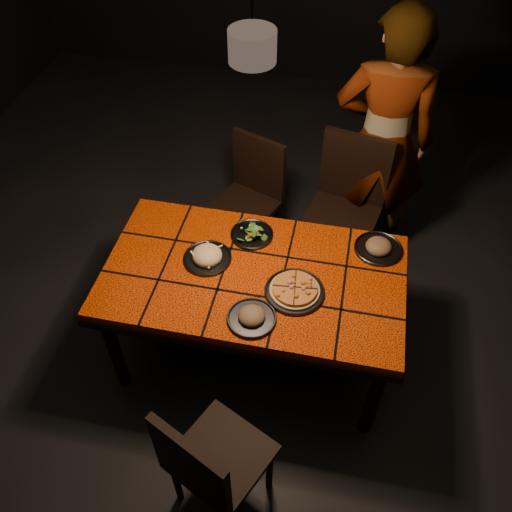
% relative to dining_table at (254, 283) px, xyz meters
% --- Properties ---
extents(room_shell, '(6.04, 7.04, 3.08)m').
position_rel_dining_table_xyz_m(room_shell, '(0.00, 0.00, 0.83)').
color(room_shell, black).
rests_on(room_shell, ground).
extents(dining_table, '(1.62, 0.92, 0.75)m').
position_rel_dining_table_xyz_m(dining_table, '(0.00, 0.00, 0.00)').
color(dining_table, '#E23E07').
rests_on(dining_table, ground).
extents(chair_near, '(0.54, 0.54, 0.90)m').
position_rel_dining_table_xyz_m(chair_near, '(-0.00, -0.95, -0.16)').
color(chair_near, black).
rests_on(chair_near, ground).
extents(chair_far_left, '(0.52, 0.52, 0.89)m').
position_rel_dining_table_xyz_m(chair_far_left, '(-0.22, 0.94, -0.16)').
color(chair_far_left, black).
rests_on(chair_far_left, ground).
extents(chair_far_right, '(0.54, 0.54, 1.00)m').
position_rel_dining_table_xyz_m(chair_far_right, '(0.44, 0.91, -0.10)').
color(chair_far_right, black).
rests_on(chair_far_right, ground).
extents(diner, '(0.66, 0.44, 1.79)m').
position_rel_dining_table_xyz_m(diner, '(0.60, 1.14, 0.22)').
color(diner, brown).
rests_on(diner, ground).
extents(pendant_lamp, '(0.18, 0.18, 1.06)m').
position_rel_dining_table_xyz_m(pendant_lamp, '(0.00, 0.00, 1.35)').
color(pendant_lamp, black).
rests_on(pendant_lamp, room_shell).
extents(plate_pizza, '(0.31, 0.31, 0.04)m').
position_rel_dining_table_xyz_m(plate_pizza, '(0.23, -0.09, 0.10)').
color(plate_pizza, '#37373C').
rests_on(plate_pizza, dining_table).
extents(plate_pasta, '(0.26, 0.26, 0.09)m').
position_rel_dining_table_xyz_m(plate_pasta, '(-0.27, 0.05, 0.10)').
color(plate_pasta, '#37373C').
rests_on(plate_pasta, dining_table).
extents(plate_salad, '(0.24, 0.24, 0.07)m').
position_rel_dining_table_xyz_m(plate_salad, '(-0.07, 0.28, 0.10)').
color(plate_salad, '#37373C').
rests_on(plate_salad, dining_table).
extents(plate_mushroom_a, '(0.25, 0.25, 0.08)m').
position_rel_dining_table_xyz_m(plate_mushroom_a, '(0.05, -0.30, 0.10)').
color(plate_mushroom_a, '#37373C').
rests_on(plate_mushroom_a, dining_table).
extents(plate_mushroom_b, '(0.27, 0.27, 0.09)m').
position_rel_dining_table_xyz_m(plate_mushroom_b, '(0.64, 0.31, 0.10)').
color(plate_mushroom_b, '#37373C').
rests_on(plate_mushroom_b, dining_table).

